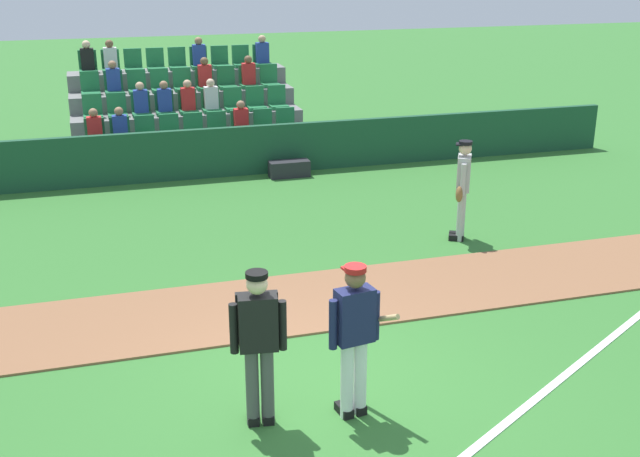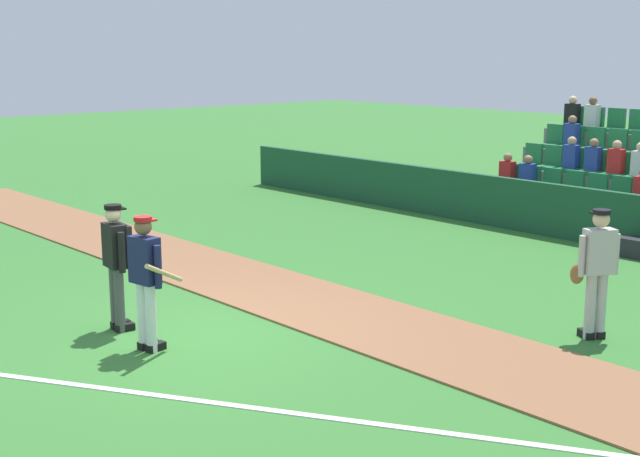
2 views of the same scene
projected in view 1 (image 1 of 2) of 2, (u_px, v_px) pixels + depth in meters
The scene contains 9 objects.
ground_plane at pixel (321, 388), 9.10m from camera, with size 80.00×80.00×0.00m, color #33702D.
infield_dirt_path at pixel (275, 305), 11.18m from camera, with size 28.00×2.01×0.03m, color brown.
foul_line_chalk at pixel (571, 371), 9.45m from camera, with size 12.00×0.10×0.01m, color white.
dugout_fence at pixel (201, 154), 17.27m from camera, with size 20.00×0.16×1.10m, color #19472D.
stadium_bleachers at pixel (187, 123), 19.27m from camera, with size 5.55×3.80×2.70m.
batter_navy_jersey at pixel (355, 335), 8.26m from camera, with size 0.73×0.74×1.76m.
umpire_home_plate at pixel (258, 339), 8.11m from camera, with size 0.59×0.34×1.76m.
runner_grey_jersey at pixel (463, 187), 13.44m from camera, with size 0.46×0.60×1.76m.
equipment_bag at pixel (289, 169), 17.49m from camera, with size 0.90×0.36×0.36m, color #232328.
Camera 1 is at (-2.26, -7.62, 4.80)m, focal length 44.05 mm.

